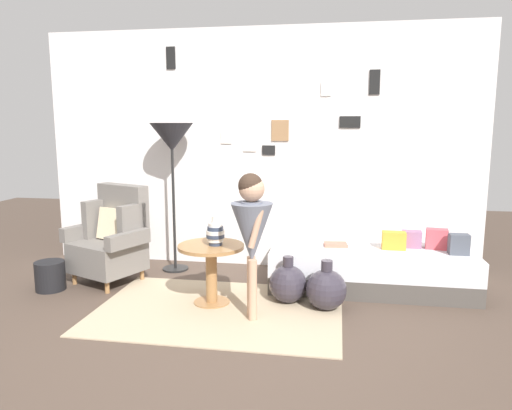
{
  "coord_description": "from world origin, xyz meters",
  "views": [
    {
      "loc": [
        0.88,
        -3.3,
        1.58
      ],
      "look_at": [
        0.15,
        0.95,
        0.85
      ],
      "focal_mm": 33.72,
      "sensor_mm": 36.0,
      "label": 1
    }
  ],
  "objects": [
    {
      "name": "rug",
      "position": [
        -0.1,
        0.5,
        0.01
      ],
      "size": [
        2.08,
        1.44,
        0.01
      ],
      "primitive_type": "cube",
      "color": "tan",
      "rests_on": "ground"
    },
    {
      "name": "pillow_extra",
      "position": [
        1.42,
        1.31,
        0.48
      ],
      "size": [
        0.22,
        0.12,
        0.17
      ],
      "primitive_type": "cube",
      "rotation": [
        0.0,
        0.0,
        -0.01
      ],
      "color": "orange",
      "rests_on": "daybed"
    },
    {
      "name": "vase_striped",
      "position": [
        -0.16,
        0.65,
        0.64
      ],
      "size": [
        0.16,
        0.16,
        0.26
      ],
      "color": "#2D384C",
      "rests_on": "side_table"
    },
    {
      "name": "demijohn_far",
      "position": [
        0.81,
        0.68,
        0.18
      ],
      "size": [
        0.35,
        0.35,
        0.43
      ],
      "color": "#332D38",
      "rests_on": "ground"
    },
    {
      "name": "pillow_back",
      "position": [
        1.6,
        1.4,
        0.48
      ],
      "size": [
        0.19,
        0.13,
        0.16
      ],
      "primitive_type": "cube",
      "rotation": [
        0.0,
        0.0,
        -0.06
      ],
      "color": "gray",
      "rests_on": "daybed"
    },
    {
      "name": "pillow_mid",
      "position": [
        1.83,
        1.39,
        0.5
      ],
      "size": [
        0.21,
        0.14,
        0.19
      ],
      "primitive_type": "cube",
      "rotation": [
        0.0,
        0.0,
        -0.13
      ],
      "color": "#D64C56",
      "rests_on": "daybed"
    },
    {
      "name": "person_child",
      "position": [
        0.21,
        0.38,
        0.77
      ],
      "size": [
        0.34,
        0.34,
        1.2
      ],
      "color": "tan",
      "rests_on": "ground"
    },
    {
      "name": "magazine_basket",
      "position": [
        -1.82,
        0.73,
        0.14
      ],
      "size": [
        0.28,
        0.28,
        0.28
      ],
      "primitive_type": "cylinder",
      "color": "black",
      "rests_on": "ground"
    },
    {
      "name": "book_on_daybed",
      "position": [
        0.88,
        1.33,
        0.42
      ],
      "size": [
        0.24,
        0.18,
        0.03
      ],
      "primitive_type": "cube",
      "rotation": [
        0.0,
        0.0,
        0.11
      ],
      "color": "#B56C56",
      "rests_on": "daybed"
    },
    {
      "name": "floor_lamp",
      "position": [
        -0.85,
        1.57,
        1.39
      ],
      "size": [
        0.46,
        0.46,
        1.59
      ],
      "color": "black",
      "rests_on": "ground"
    },
    {
      "name": "armchair",
      "position": [
        -1.35,
        1.1,
        0.44
      ],
      "size": [
        0.89,
        0.79,
        0.97
      ],
      "color": "#9E7042",
      "rests_on": "ground"
    },
    {
      "name": "pillow_head",
      "position": [
        1.99,
        1.21,
        0.49
      ],
      "size": [
        0.17,
        0.12,
        0.19
      ],
      "primitive_type": "cube",
      "rotation": [
        0.0,
        0.0,
        0.01
      ],
      "color": "#474C56",
      "rests_on": "daybed"
    },
    {
      "name": "side_table",
      "position": [
        -0.2,
        0.65,
        0.39
      ],
      "size": [
        0.58,
        0.58,
        0.54
      ],
      "color": "#9E7042",
      "rests_on": "ground"
    },
    {
      "name": "gallery_wall",
      "position": [
        0.0,
        1.95,
        1.3
      ],
      "size": [
        4.8,
        0.12,
        2.6
      ],
      "color": "silver",
      "rests_on": "ground"
    },
    {
      "name": "demijohn_near",
      "position": [
        0.47,
        0.79,
        0.17
      ],
      "size": [
        0.34,
        0.34,
        0.42
      ],
      "color": "#332D38",
      "rests_on": "ground"
    },
    {
      "name": "daybed",
      "position": [
        1.22,
        1.3,
        0.2
      ],
      "size": [
        1.9,
        0.8,
        0.4
      ],
      "color": "#4C4742",
      "rests_on": "ground"
    },
    {
      "name": "ground_plane",
      "position": [
        0.0,
        0.0,
        0.0
      ],
      "size": [
        12.0,
        12.0,
        0.0
      ],
      "primitive_type": "plane",
      "color": "#4C3D33"
    }
  ]
}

